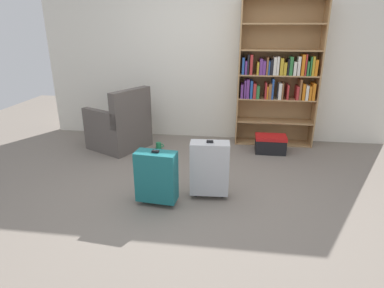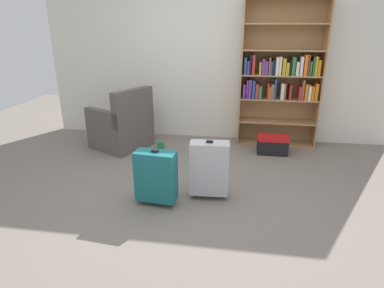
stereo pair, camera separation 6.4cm
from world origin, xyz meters
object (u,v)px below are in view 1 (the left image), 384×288
object	(u,v)px
storage_box	(270,144)
suitcase_silver	(209,168)
armchair	(120,127)
bookshelf	(278,76)
mug	(159,146)
suitcase_teal	(156,176)

from	to	relation	value
storage_box	suitcase_silver	size ratio (longest dim) A/B	0.68
armchair	storage_box	xyz separation A→B (m)	(2.19, 0.08, -0.18)
bookshelf	storage_box	xyz separation A→B (m)	(-0.07, -0.43, -0.90)
bookshelf	storage_box	world-z (taller)	bookshelf
mug	armchair	bearing A→B (deg)	-178.77
mug	storage_box	world-z (taller)	storage_box
storage_box	suitcase_teal	world-z (taller)	suitcase_teal
mug	storage_box	size ratio (longest dim) A/B	0.28
bookshelf	armchair	distance (m)	2.43
suitcase_teal	storage_box	bearing A→B (deg)	51.58
bookshelf	mug	xyz separation A→B (m)	(-1.69, -0.51, -0.99)
storage_box	armchair	bearing A→B (deg)	-177.79
bookshelf	storage_box	bearing A→B (deg)	-98.87
armchair	suitcase_teal	xyz separation A→B (m)	(0.91, -1.53, -0.01)
mug	bookshelf	bearing A→B (deg)	16.63
bookshelf	suitcase_silver	world-z (taller)	bookshelf
bookshelf	suitcase_teal	bearing A→B (deg)	-123.35
armchair	mug	world-z (taller)	armchair
storage_box	suitcase_silver	bearing A→B (deg)	-118.77
armchair	suitcase_teal	distance (m)	1.78
bookshelf	storage_box	size ratio (longest dim) A/B	4.81
storage_box	mug	bearing A→B (deg)	-177.45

